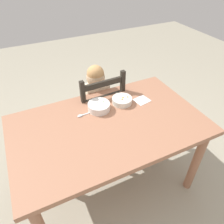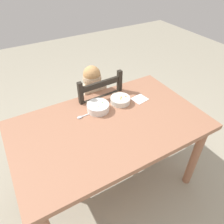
# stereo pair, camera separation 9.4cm
# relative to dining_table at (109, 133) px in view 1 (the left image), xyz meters

# --- Properties ---
(ground_plane) EXTENTS (8.00, 8.00, 0.00)m
(ground_plane) POSITION_rel_dining_table_xyz_m (0.00, 0.00, -0.66)
(ground_plane) COLOR #A59E88
(dining_table) EXTENTS (1.44, 0.87, 0.76)m
(dining_table) POSITION_rel_dining_table_xyz_m (0.00, 0.00, 0.00)
(dining_table) COLOR #A56E51
(dining_table) RESTS_ON ground
(dining_chair) EXTENTS (0.43, 0.43, 0.96)m
(dining_chair) POSITION_rel_dining_table_xyz_m (0.11, 0.49, -0.19)
(dining_chair) COLOR black
(dining_chair) RESTS_ON ground
(child_figure) EXTENTS (0.32, 0.31, 0.98)m
(child_figure) POSITION_rel_dining_table_xyz_m (0.11, 0.48, -0.01)
(child_figure) COLOR beige
(child_figure) RESTS_ON ground
(bowl_of_peas) EXTENTS (0.18, 0.18, 0.06)m
(bowl_of_peas) POSITION_rel_dining_table_xyz_m (0.00, 0.19, 0.13)
(bowl_of_peas) COLOR white
(bowl_of_peas) RESTS_ON dining_table
(bowl_of_carrots) EXTENTS (0.17, 0.17, 0.05)m
(bowl_of_carrots) POSITION_rel_dining_table_xyz_m (0.21, 0.19, 0.13)
(bowl_of_carrots) COLOR white
(bowl_of_carrots) RESTS_ON dining_table
(spoon) EXTENTS (0.14, 0.03, 0.01)m
(spoon) POSITION_rel_dining_table_xyz_m (-0.15, 0.17, 0.11)
(spoon) COLOR silver
(spoon) RESTS_ON dining_table
(paper_napkin) EXTENTS (0.14, 0.13, 0.00)m
(paper_napkin) POSITION_rel_dining_table_xyz_m (0.38, 0.14, 0.10)
(paper_napkin) COLOR white
(paper_napkin) RESTS_ON dining_table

